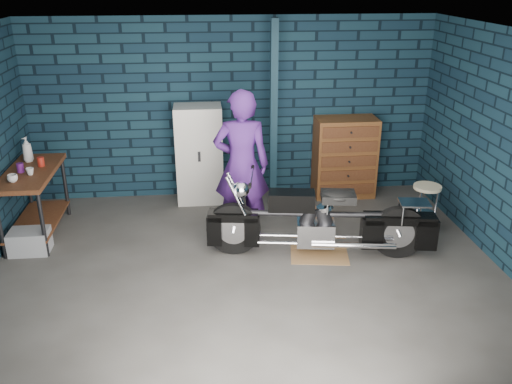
% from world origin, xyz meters
% --- Properties ---
extents(ground, '(6.00, 6.00, 0.00)m').
position_xyz_m(ground, '(0.00, 0.00, 0.00)').
color(ground, '#4E4C49').
rests_on(ground, ground).
extents(room_walls, '(6.02, 5.01, 2.71)m').
position_xyz_m(room_walls, '(0.00, 0.55, 1.90)').
color(room_walls, '#0E2230').
rests_on(room_walls, ground).
extents(support_post, '(0.10, 0.10, 2.70)m').
position_xyz_m(support_post, '(0.55, 1.95, 1.35)').
color(support_post, '#102733').
rests_on(support_post, ground).
extents(workbench, '(0.60, 1.40, 0.91)m').
position_xyz_m(workbench, '(-2.68, 1.27, 0.46)').
color(workbench, '#5A331B').
rests_on(workbench, ground).
extents(drip_mat, '(0.78, 0.63, 0.01)m').
position_xyz_m(drip_mat, '(0.93, 0.35, 0.00)').
color(drip_mat, olive).
rests_on(drip_mat, ground).
extents(motorcycle, '(2.44, 0.99, 1.05)m').
position_xyz_m(motorcycle, '(0.93, 0.35, 0.52)').
color(motorcycle, black).
rests_on(motorcycle, ground).
extents(person, '(0.74, 0.50, 1.96)m').
position_xyz_m(person, '(0.02, 1.00, 0.98)').
color(person, '#491F75').
rests_on(person, ground).
extents(storage_bin, '(0.47, 0.34, 0.29)m').
position_xyz_m(storage_bin, '(-2.66, 0.78, 0.15)').
color(storage_bin, gray).
rests_on(storage_bin, ground).
extents(locker, '(0.69, 0.49, 1.47)m').
position_xyz_m(locker, '(-0.52, 2.23, 0.74)').
color(locker, silver).
rests_on(locker, ground).
extents(tool_chest, '(0.92, 0.51, 1.23)m').
position_xyz_m(tool_chest, '(1.70, 2.23, 0.61)').
color(tool_chest, brown).
rests_on(tool_chest, ground).
extents(shop_stool, '(0.43, 0.43, 0.66)m').
position_xyz_m(shop_stool, '(2.46, 0.86, 0.33)').
color(shop_stool, '#C2B793').
rests_on(shop_stool, ground).
extents(cup_a, '(0.13, 0.13, 0.10)m').
position_xyz_m(cup_a, '(-2.76, 0.87, 0.96)').
color(cup_a, '#C2B793').
rests_on(cup_a, workbench).
extents(cup_b, '(0.13, 0.13, 0.09)m').
position_xyz_m(cup_b, '(-2.63, 1.11, 0.96)').
color(cup_b, '#C2B793').
rests_on(cup_b, workbench).
extents(mug_purple, '(0.09, 0.09, 0.12)m').
position_xyz_m(mug_purple, '(-2.77, 1.22, 0.97)').
color(mug_purple, '#581A68').
rests_on(mug_purple, workbench).
extents(mug_red, '(0.09, 0.09, 0.12)m').
position_xyz_m(mug_red, '(-2.57, 1.43, 0.97)').
color(mug_red, '#9F2015').
rests_on(mug_red, workbench).
extents(bottle, '(0.17, 0.17, 0.34)m').
position_xyz_m(bottle, '(-2.79, 1.65, 1.08)').
color(bottle, gray).
rests_on(bottle, workbench).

